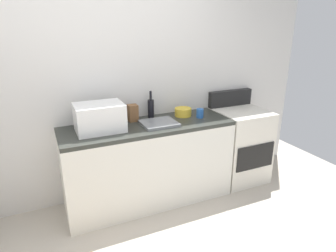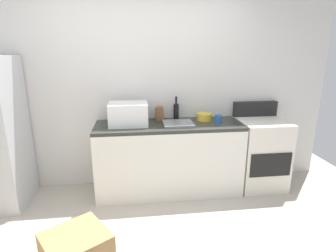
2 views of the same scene
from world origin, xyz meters
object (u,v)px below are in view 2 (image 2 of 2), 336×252
(microwave, at_px, (128,114))
(wine_bottle, at_px, (176,111))
(stove_oven, at_px, (260,152))
(coffee_mug, at_px, (218,119))
(mixing_bowl, at_px, (204,117))
(knife_block, at_px, (159,114))

(microwave, xyz_separation_m, wine_bottle, (0.61, 0.20, -0.03))
(stove_oven, height_order, microwave, microwave)
(stove_oven, bearing_deg, coffee_mug, -177.76)
(stove_oven, height_order, wine_bottle, wine_bottle)
(mixing_bowl, bearing_deg, knife_block, 174.80)
(knife_block, bearing_deg, wine_bottle, 11.40)
(stove_oven, bearing_deg, wine_bottle, 169.01)
(coffee_mug, bearing_deg, mixing_bowl, 135.46)
(knife_block, bearing_deg, mixing_bowl, -5.20)
(wine_bottle, height_order, knife_block, wine_bottle)
(knife_block, bearing_deg, microwave, -158.57)
(wine_bottle, relative_size, mixing_bowl, 1.58)
(microwave, height_order, wine_bottle, wine_bottle)
(stove_oven, bearing_deg, mixing_bowl, 171.20)
(knife_block, distance_m, mixing_bowl, 0.58)
(microwave, xyz_separation_m, knife_block, (0.39, 0.15, -0.05))
(stove_oven, xyz_separation_m, mixing_bowl, (-0.74, 0.11, 0.48))
(microwave, bearing_deg, stove_oven, -0.54)
(knife_block, bearing_deg, coffee_mug, -14.89)
(stove_oven, distance_m, coffee_mug, 0.77)
(coffee_mug, xyz_separation_m, knife_block, (-0.72, 0.19, 0.04))
(stove_oven, bearing_deg, knife_block, 172.77)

